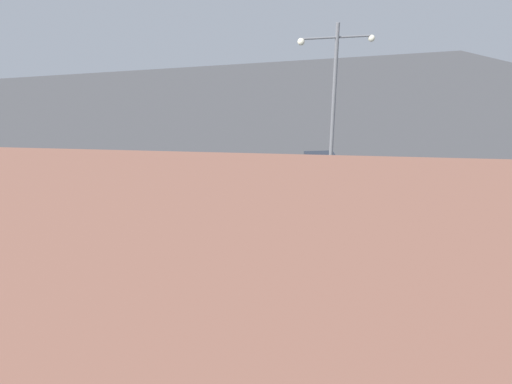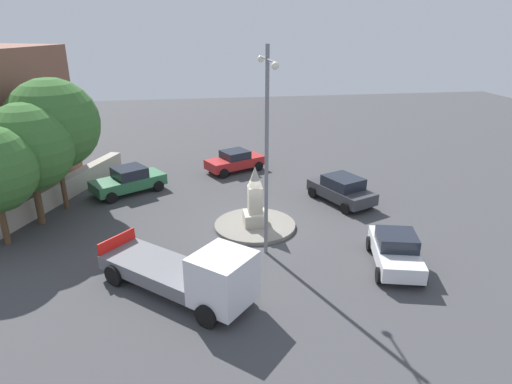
{
  "view_description": "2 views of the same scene",
  "coord_description": "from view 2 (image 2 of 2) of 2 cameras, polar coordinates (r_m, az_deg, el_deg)",
  "views": [
    {
      "loc": [
        -7.72,
        -20.46,
        11.31
      ],
      "look_at": [
        -0.42,
        0.95,
        1.8
      ],
      "focal_mm": 40.07,
      "sensor_mm": 36.0,
      "label": 1
    },
    {
      "loc": [
        19.64,
        -3.01,
        9.6
      ],
      "look_at": [
        -0.7,
        0.16,
        1.6
      ],
      "focal_mm": 30.9,
      "sensor_mm": 36.0,
      "label": 2
    }
  ],
  "objects": [
    {
      "name": "streetlamp",
      "position": [
        17.85,
        1.4,
        7.09
      ],
      "size": [
        3.31,
        0.28,
        8.83
      ],
      "color": "slate",
      "rests_on": "ground"
    },
    {
      "name": "monument",
      "position": [
        21.49,
        -0.14,
        -1.12
      ],
      "size": [
        1.11,
        1.11,
        3.01
      ],
      "color": "#B2AA99",
      "rests_on": "traffic_island"
    },
    {
      "name": "car_green_parked_right",
      "position": [
        27.26,
        -16.15,
        1.47
      ],
      "size": [
        3.73,
        4.54,
        1.55
      ],
      "color": "#2D6B42",
      "rests_on": "ground"
    },
    {
      "name": "car_red_parked_left",
      "position": [
        30.07,
        -2.74,
        4.06
      ],
      "size": [
        3.21,
        4.27,
        1.44
      ],
      "color": "#B22323",
      "rests_on": "ground"
    },
    {
      "name": "traffic_island",
      "position": [
        22.03,
        -0.14,
        -4.34
      ],
      "size": [
        4.04,
        4.04,
        0.18
      ],
      "primitive_type": "cylinder",
      "color": "gray",
      "rests_on": "ground"
    },
    {
      "name": "tree_far_corner",
      "position": [
        23.78,
        -27.44,
        5.12
      ],
      "size": [
        4.29,
        4.29,
        6.13
      ],
      "color": "brown",
      "rests_on": "ground"
    },
    {
      "name": "car_dark_grey_passing",
      "position": [
        25.18,
        11.03,
        0.35
      ],
      "size": [
        4.37,
        3.2,
        1.55
      ],
      "color": "#38383D",
      "rests_on": "ground"
    },
    {
      "name": "car_white_waiting",
      "position": [
        19.27,
        17.6,
        -7.17
      ],
      "size": [
        4.11,
        2.65,
        1.51
      ],
      "color": "silver",
      "rests_on": "ground"
    },
    {
      "name": "stone_boundary_wall",
      "position": [
        26.95,
        -24.91,
        -0.38
      ],
      "size": [
        12.75,
        5.94,
        1.16
      ],
      "primitive_type": "cube",
      "rotation": [
        0.0,
        0.0,
        5.88
      ],
      "color": "#B2AA99",
      "rests_on": "ground"
    },
    {
      "name": "tree_mid_cluster",
      "position": [
        25.09,
        -24.81,
        7.96
      ],
      "size": [
        4.71,
        4.71,
        7.03
      ],
      "color": "brown",
      "rests_on": "ground"
    },
    {
      "name": "truck_white_approaching",
      "position": [
        16.42,
        -8.33,
        -10.51
      ],
      "size": [
        5.73,
        6.04,
        2.26
      ],
      "color": "silver",
      "rests_on": "ground"
    },
    {
      "name": "ground_plane",
      "position": [
        22.07,
        -0.14,
        -4.55
      ],
      "size": [
        80.0,
        80.0,
        0.0
      ],
      "primitive_type": "plane",
      "color": "#424244"
    }
  ]
}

